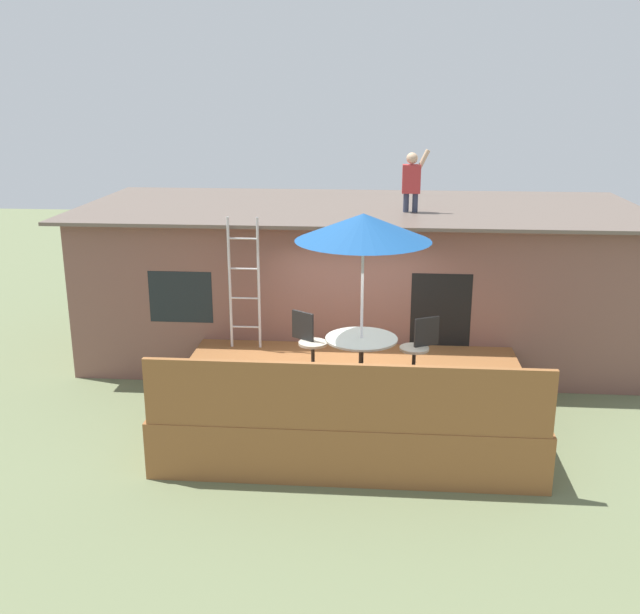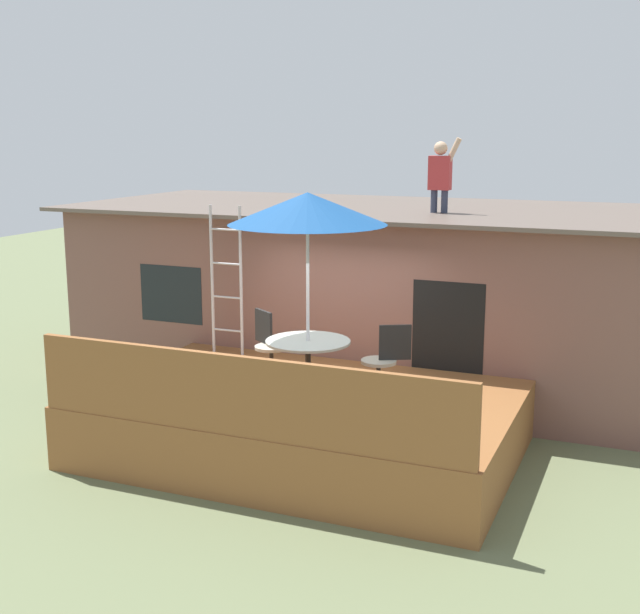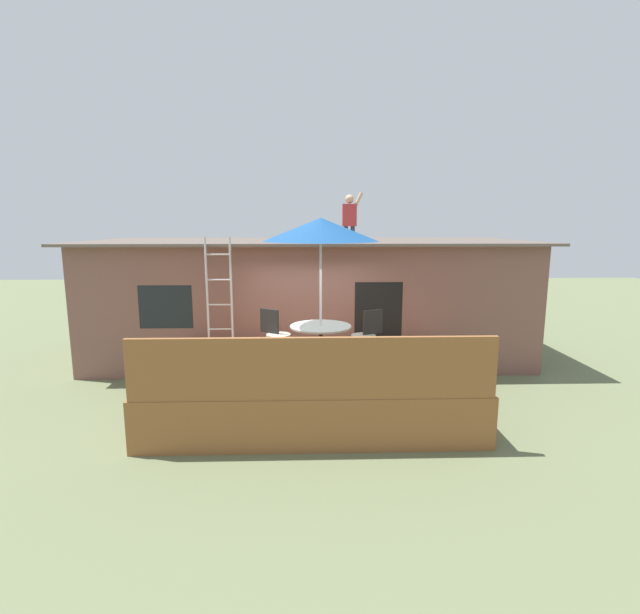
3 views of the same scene
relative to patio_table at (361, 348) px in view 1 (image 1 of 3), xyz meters
The scene contains 10 objects.
ground_plane 1.42m from the patio_table, 118.99° to the left, with size 40.00×40.00×0.00m, color #66704C.
house 3.88m from the patio_table, 92.25° to the left, with size 10.50×4.50×2.85m.
deck 1.03m from the patio_table, 118.99° to the left, with size 5.27×3.59×0.80m, color brown.
deck_railing 1.48m from the patio_table, 95.92° to the right, with size 5.17×0.08×0.90m, color brown.
patio_table is the anchor object (origin of this frame).
patio_umbrella 1.76m from the patio_table, behind, with size 1.90×1.90×2.54m.
step_ladder 2.56m from the patio_table, 141.88° to the left, with size 0.52×0.04×2.20m.
person_figure 3.87m from the patio_table, 76.33° to the left, with size 0.47×0.20×1.11m.
patio_chair_left 0.99m from the patio_table, 145.67° to the left, with size 0.56×0.46×0.92m.
patio_chair_right 0.96m from the patio_table, 26.93° to the left, with size 0.59×0.44×0.92m.
Camera 1 is at (0.37, -10.30, 4.99)m, focal length 41.44 mm.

